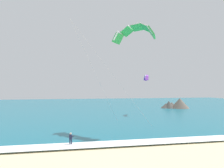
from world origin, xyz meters
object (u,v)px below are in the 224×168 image
(kite_primary, at_px, (135,31))
(kite_distant, at_px, (146,77))
(surfboard, at_px, (71,146))
(kitesurfer, at_px, (71,139))

(kite_primary, xyz_separation_m, kite_distant, (10.11, 21.34, -6.76))
(kite_distant, bearing_deg, surfboard, -125.65)
(surfboard, distance_m, kite_distant, 37.90)
(kite_primary, distance_m, kite_distant, 24.56)
(surfboard, bearing_deg, kite_primary, 36.73)
(surfboard, xyz_separation_m, kite_primary, (11.17, 8.34, 16.90))
(kitesurfer, height_order, kite_primary, kite_primary)
(surfboard, height_order, kitesurfer, kitesurfer)
(kite_distant, bearing_deg, kite_primary, -115.35)
(surfboard, relative_size, kitesurfer, 0.87)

